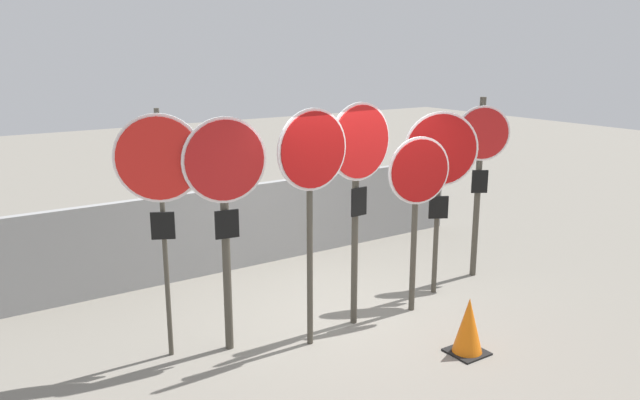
{
  "coord_description": "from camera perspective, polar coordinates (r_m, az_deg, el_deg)",
  "views": [
    {
      "loc": [
        -4.17,
        -5.55,
        3.15
      ],
      "look_at": [
        -0.45,
        0.0,
        1.52
      ],
      "focal_mm": 35.0,
      "sensor_mm": 36.0,
      "label": 1
    }
  ],
  "objects": [
    {
      "name": "ground_plane",
      "position": [
        7.62,
        2.88,
        -10.75
      ],
      "size": [
        40.0,
        40.0,
        0.0
      ],
      "primitive_type": "plane",
      "color": "gray"
    },
    {
      "name": "fence_back",
      "position": [
        9.31,
        -5.82,
        -2.21
      ],
      "size": [
        7.46,
        0.12,
        1.22
      ],
      "color": "gray",
      "rests_on": "ground"
    },
    {
      "name": "stop_sign_0",
      "position": [
        6.29,
        -14.45,
        2.35
      ],
      "size": [
        0.79,
        0.42,
        2.59
      ],
      "rotation": [
        0.0,
        0.0,
        -0.47
      ],
      "color": "#474238",
      "rests_on": "ground"
    },
    {
      "name": "stop_sign_1",
      "position": [
        6.36,
        -8.66,
        0.87
      ],
      "size": [
        0.87,
        0.2,
        2.51
      ],
      "rotation": [
        0.0,
        0.0,
        -0.15
      ],
      "color": "#474238",
      "rests_on": "ground"
    },
    {
      "name": "stop_sign_2",
      "position": [
        6.37,
        -0.71,
        2.57
      ],
      "size": [
        0.85,
        0.14,
        2.58
      ],
      "rotation": [
        0.0,
        0.0,
        0.04
      ],
      "color": "#474238",
      "rests_on": "ground"
    },
    {
      "name": "stop_sign_3",
      "position": [
        6.91,
        3.56,
        2.97
      ],
      "size": [
        0.87,
        0.16,
        2.59
      ],
      "rotation": [
        0.0,
        0.0,
        0.08
      ],
      "color": "#474238",
      "rests_on": "ground"
    },
    {
      "name": "stop_sign_4",
      "position": [
        7.41,
        8.95,
        1.12
      ],
      "size": [
        0.79,
        0.2,
        2.17
      ],
      "rotation": [
        0.0,
        0.0,
        -0.21
      ],
      "color": "#474238",
      "rests_on": "ground"
    },
    {
      "name": "stop_sign_5",
      "position": [
        7.99,
        10.96,
        3.31
      ],
      "size": [
        0.83,
        0.49,
        2.4
      ],
      "rotation": [
        0.0,
        0.0,
        -0.51
      ],
      "color": "#474238",
      "rests_on": "ground"
    },
    {
      "name": "stop_sign_6",
      "position": [
        8.77,
        14.48,
        3.72
      ],
      "size": [
        0.65,
        0.41,
        2.52
      ],
      "rotation": [
        0.0,
        0.0,
        -0.54
      ],
      "color": "#474238",
      "rests_on": "ground"
    },
    {
      "name": "traffic_cone_0",
      "position": [
        6.87,
        13.41,
        -11.15
      ],
      "size": [
        0.38,
        0.38,
        0.62
      ],
      "color": "black",
      "rests_on": "ground"
    }
  ]
}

